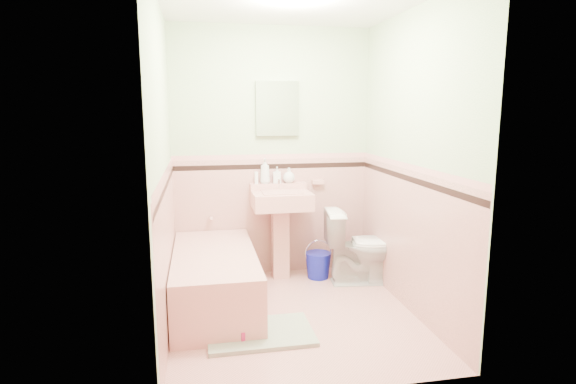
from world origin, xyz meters
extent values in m
plane|color=#D9978E|center=(0.00, 0.00, 0.00)|extent=(2.20, 2.20, 0.00)
plane|color=#F9EBCB|center=(0.00, 1.10, 1.25)|extent=(2.50, 0.00, 2.50)
plane|color=#F9EBCB|center=(0.00, -1.10, 1.25)|extent=(2.50, 0.00, 2.50)
plane|color=#F9EBCB|center=(-1.00, 0.00, 1.25)|extent=(0.00, 2.50, 2.50)
plane|color=#F9EBCB|center=(1.00, 0.00, 1.25)|extent=(0.00, 2.50, 2.50)
plane|color=#DC9D93|center=(0.00, 1.09, 0.60)|extent=(2.00, 0.00, 2.00)
plane|color=#DC9D93|center=(0.00, -1.09, 0.60)|extent=(2.00, 0.00, 2.00)
plane|color=#DC9D93|center=(-0.99, 0.00, 0.60)|extent=(0.00, 2.20, 2.20)
plane|color=#DC9D93|center=(0.99, 0.00, 0.60)|extent=(0.00, 2.20, 2.20)
plane|color=black|center=(0.00, 1.08, 1.12)|extent=(2.00, 0.00, 2.00)
plane|color=black|center=(0.00, -1.08, 1.12)|extent=(2.00, 0.00, 2.00)
plane|color=black|center=(-0.98, 0.00, 1.12)|extent=(0.00, 2.20, 2.20)
plane|color=black|center=(0.98, 0.00, 1.12)|extent=(0.00, 2.20, 2.20)
plane|color=#D9928E|center=(0.00, 1.08, 1.22)|extent=(2.00, 0.00, 2.00)
plane|color=#D9928E|center=(0.00, -1.08, 1.22)|extent=(2.00, 0.00, 2.00)
plane|color=#D9928E|center=(-0.98, 0.00, 1.22)|extent=(0.00, 2.20, 2.20)
plane|color=#D9928E|center=(0.98, 0.00, 1.22)|extent=(0.00, 2.20, 2.20)
cube|color=#D49289|center=(-0.63, 0.33, 0.23)|extent=(0.70, 1.50, 0.45)
cylinder|color=silver|center=(-0.63, 1.05, 0.63)|extent=(0.04, 0.12, 0.04)
cylinder|color=silver|center=(0.05, 1.00, 0.95)|extent=(0.02, 0.02, 0.10)
cube|color=white|center=(0.05, 1.07, 1.70)|extent=(0.43, 0.04, 0.54)
cube|color=#D49289|center=(0.47, 1.06, 0.95)|extent=(0.12, 0.07, 0.04)
imported|color=#B2B2B2|center=(-0.08, 1.04, 1.08)|extent=(0.10, 0.10, 0.25)
imported|color=#B2B2B2|center=(0.04, 1.04, 1.04)|extent=(0.09, 0.09, 0.17)
imported|color=#B2B2B2|center=(0.16, 1.04, 1.03)|extent=(0.15, 0.15, 0.15)
cylinder|color=white|center=(-0.17, 1.04, 1.01)|extent=(0.05, 0.05, 0.12)
imported|color=white|center=(0.81, 0.62, 0.37)|extent=(0.76, 0.49, 0.73)
cube|color=gray|center=(-0.32, -0.29, 0.02)|extent=(0.80, 0.53, 0.03)
cube|color=#BF1E59|center=(-0.41, -0.36, 0.06)|extent=(0.18, 0.14, 0.07)
camera|label=1|loc=(-0.73, -3.56, 1.68)|focal=29.03mm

